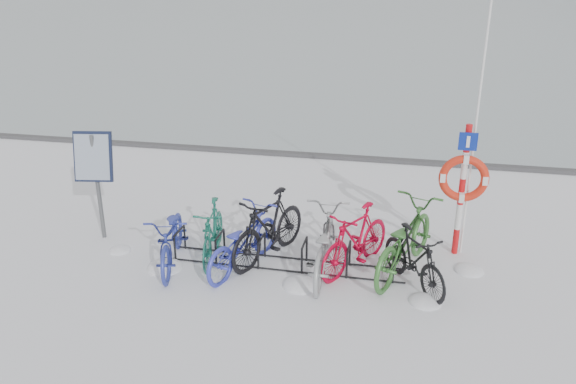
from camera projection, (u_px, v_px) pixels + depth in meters
The scene contains 14 objects.
ground at pixel (283, 265), 9.29m from camera, with size 900.00×900.00×0.00m, color white.
quay_edge at pixel (332, 157), 14.66m from camera, with size 400.00×0.25×0.10m, color #3F3F42.
bike_rack at pixel (283, 255), 9.23m from camera, with size 4.00×0.48×0.46m.
info_board at pixel (94, 163), 9.74m from camera, with size 0.70×0.36×1.99m.
lifebuoy_station at pixel (464, 178), 9.13m from camera, with size 0.80×0.23×4.14m.
bike_0 at pixel (172, 235), 9.19m from camera, with size 0.66×1.91×1.00m, color #2A3697.
bike_1 at pixel (213, 230), 9.41m from camera, with size 0.47×1.65×0.99m, color #18634F.
bike_2 at pixel (243, 238), 9.07m from camera, with size 0.67×1.93×1.01m, color #343CB7.
bike_3 at pixel (269, 225), 9.35m from camera, with size 0.56×1.97×1.18m, color black.
bike_4 at pixel (323, 242), 8.88m from camera, with size 0.71×2.03×1.07m, color #929598.
bike_5 at pixel (356, 237), 9.01m from camera, with size 0.51×1.81×1.09m, color #BD0527.
bike_6 at pixel (404, 237), 8.92m from camera, with size 0.77×2.22×1.17m, color #366E2F.
bike_7 at pixel (414, 257), 8.52m from camera, with size 0.45×1.60×0.96m, color black.
snow_drifts at pixel (297, 275), 8.97m from camera, with size 6.33×1.59×0.21m.
Camera 1 is at (1.80, -8.03, 4.48)m, focal length 35.00 mm.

